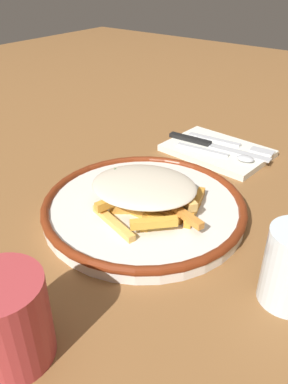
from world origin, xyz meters
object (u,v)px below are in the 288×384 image
at_px(spoon, 228,155).
at_px(fork, 230,143).
at_px(knife, 209,144).
at_px(coffee_mug, 5,321).
at_px(plate, 144,207).
at_px(napkin, 217,151).
at_px(fries_heap, 146,191).

bearing_deg(spoon, fork, -157.01).
xyz_separation_m(knife, coffee_mug, (0.52, 0.08, 0.03)).
height_order(fork, knife, knife).
bearing_deg(plate, napkin, -176.63).
height_order(plate, napkin, plate).
height_order(fork, coffee_mug, coffee_mug).
height_order(plate, fries_heap, fries_heap).
height_order(fries_heap, spoon, fries_heap).
bearing_deg(coffee_mug, napkin, -173.31).
relative_size(fork, coffee_mug, 1.61).
bearing_deg(knife, fork, 134.48).
xyz_separation_m(fork, spoon, (0.05, 0.02, 0.00)).
bearing_deg(fries_heap, fork, -178.51).
bearing_deg(plate, spoon, 175.06).
distance_m(napkin, coffee_mug, 0.52).
relative_size(knife, spoon, 1.38).
bearing_deg(fries_heap, coffee_mug, 8.86).
xyz_separation_m(fries_heap, spoon, (-0.23, 0.02, -0.03)).
xyz_separation_m(napkin, coffee_mug, (0.52, 0.06, 0.04)).
bearing_deg(fork, napkin, -22.66).
xyz_separation_m(fork, coffee_mug, (0.55, 0.05, 0.03)).
bearing_deg(fries_heap, napkin, -175.60).
distance_m(napkin, knife, 0.02).
relative_size(fries_heap, coffee_mug, 1.84).
bearing_deg(spoon, coffee_mug, 3.03).
xyz_separation_m(fries_heap, knife, (-0.25, -0.04, -0.03)).
distance_m(fork, coffee_mug, 0.55).
bearing_deg(knife, plate, 7.64).
bearing_deg(spoon, plate, -4.94).
distance_m(plate, fries_heap, 0.03).
distance_m(plate, fork, 0.28).
distance_m(fries_heap, fork, 0.28).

